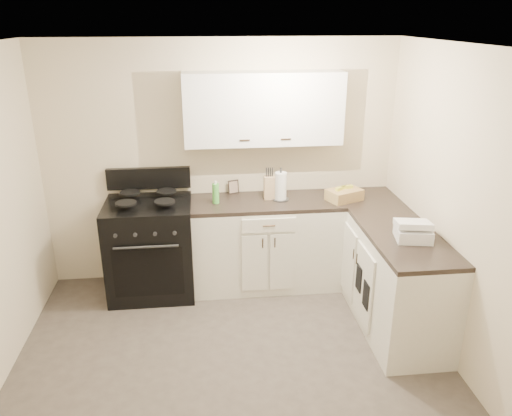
{
  "coord_description": "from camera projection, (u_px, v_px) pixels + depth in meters",
  "views": [
    {
      "loc": [
        -0.18,
        -3.18,
        2.69
      ],
      "look_at": [
        0.26,
        0.85,
        1.12
      ],
      "focal_mm": 35.0,
      "sensor_mm": 36.0,
      "label": 1
    }
  ],
  "objects": [
    {
      "name": "floor",
      "position": [
        235.0,
        379.0,
        3.94
      ],
      "size": [
        3.6,
        3.6,
        0.0
      ],
      "primitive_type": "plane",
      "color": "#473F38",
      "rests_on": "ground"
    },
    {
      "name": "ceiling",
      "position": [
        228.0,
        48.0,
        3.04
      ],
      "size": [
        3.6,
        3.6,
        0.0
      ],
      "primitive_type": "plane",
      "color": "white",
      "rests_on": "wall_back"
    },
    {
      "name": "wall_back",
      "position": [
        221.0,
        164.0,
        5.16
      ],
      "size": [
        3.6,
        0.0,
        3.6
      ],
      "primitive_type": "plane",
      "rotation": [
        1.57,
        0.0,
        0.0
      ],
      "color": "beige",
      "rests_on": "ground"
    },
    {
      "name": "wall_right",
      "position": [
        476.0,
        224.0,
        3.67
      ],
      "size": [
        0.0,
        3.6,
        3.6
      ],
      "primitive_type": "plane",
      "rotation": [
        1.57,
        0.0,
        -1.57
      ],
      "color": "beige",
      "rests_on": "ground"
    },
    {
      "name": "base_cabinets_back",
      "position": [
        265.0,
        244.0,
        5.21
      ],
      "size": [
        1.55,
        0.6,
        0.9
      ],
      "primitive_type": "cube",
      "color": "white",
      "rests_on": "floor"
    },
    {
      "name": "base_cabinets_right",
      "position": [
        386.0,
        268.0,
        4.72
      ],
      "size": [
        0.6,
        1.9,
        0.9
      ],
      "primitive_type": "cube",
      "color": "white",
      "rests_on": "floor"
    },
    {
      "name": "countertop_back",
      "position": [
        265.0,
        202.0,
        5.04
      ],
      "size": [
        1.55,
        0.6,
        0.04
      ],
      "primitive_type": "cube",
      "color": "black",
      "rests_on": "base_cabinets_back"
    },
    {
      "name": "countertop_right",
      "position": [
        391.0,
        223.0,
        4.55
      ],
      "size": [
        0.6,
        1.9,
        0.04
      ],
      "primitive_type": "cube",
      "color": "black",
      "rests_on": "base_cabinets_right"
    },
    {
      "name": "upper_cabinets",
      "position": [
        263.0,
        109.0,
        4.85
      ],
      "size": [
        1.55,
        0.3,
        0.7
      ],
      "primitive_type": "cube",
      "color": "white",
      "rests_on": "wall_back"
    },
    {
      "name": "stove",
      "position": [
        151.0,
        250.0,
        5.06
      ],
      "size": [
        0.84,
        0.72,
        1.02
      ],
      "primitive_type": "cube",
      "color": "black",
      "rests_on": "floor"
    },
    {
      "name": "knife_block",
      "position": [
        269.0,
        188.0,
        5.04
      ],
      "size": [
        0.11,
        0.1,
        0.24
      ],
      "primitive_type": "cube",
      "rotation": [
        0.0,
        0.0,
        -0.01
      ],
      "color": "#D7B084",
      "rests_on": "countertop_back"
    },
    {
      "name": "paper_towel",
      "position": [
        281.0,
        186.0,
        5.01
      ],
      "size": [
        0.13,
        0.13,
        0.29
      ],
      "primitive_type": "cylinder",
      "rotation": [
        0.0,
        0.0,
        0.15
      ],
      "color": "white",
      "rests_on": "countertop_back"
    },
    {
      "name": "soap_bottle",
      "position": [
        216.0,
        194.0,
        4.93
      ],
      "size": [
        0.08,
        0.08,
        0.2
      ],
      "primitive_type": "cylinder",
      "rotation": [
        0.0,
        0.0,
        0.19
      ],
      "color": "#53B746",
      "rests_on": "countertop_back"
    },
    {
      "name": "picture_frame",
      "position": [
        234.0,
        187.0,
        5.22
      ],
      "size": [
        0.12,
        0.07,
        0.14
      ],
      "primitive_type": "cube",
      "rotation": [
        -0.14,
        0.0,
        0.33
      ],
      "color": "black",
      "rests_on": "countertop_back"
    },
    {
      "name": "wicker_basket",
      "position": [
        344.0,
        195.0,
        5.03
      ],
      "size": [
        0.4,
        0.34,
        0.11
      ],
      "primitive_type": "cube",
      "rotation": [
        0.0,
        0.0,
        0.41
      ],
      "color": "tan",
      "rests_on": "countertop_right"
    },
    {
      "name": "countertop_grill",
      "position": [
        413.0,
        234.0,
        4.15
      ],
      "size": [
        0.32,
        0.31,
        0.1
      ],
      "primitive_type": "cube",
      "rotation": [
        0.0,
        0.0,
        -0.18
      ],
      "color": "white",
      "rests_on": "countertop_right"
    },
    {
      "name": "oven_mitt_near",
      "position": [
        366.0,
        295.0,
        4.31
      ],
      "size": [
        0.02,
        0.14,
        0.24
      ],
      "primitive_type": "cube",
      "color": "black",
      "rests_on": "base_cabinets_right"
    },
    {
      "name": "oven_mitt_far",
      "position": [
        359.0,
        278.0,
        4.49
      ],
      "size": [
        0.02,
        0.14,
        0.24
      ],
      "primitive_type": "cube",
      "color": "black",
      "rests_on": "base_cabinets_right"
    }
  ]
}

